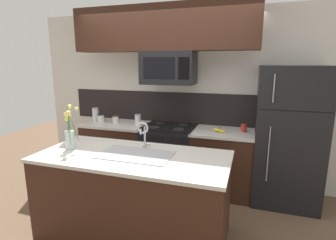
% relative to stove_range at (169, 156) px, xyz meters
% --- Properties ---
extents(ground_plane, '(10.00, 10.00, 0.00)m').
position_rel_stove_range_xyz_m(ground_plane, '(-0.00, -0.90, -0.46)').
color(ground_plane, brown).
extents(rear_partition, '(5.20, 0.10, 2.60)m').
position_rel_stove_range_xyz_m(rear_partition, '(0.30, 0.38, 0.84)').
color(rear_partition, silver).
rests_on(rear_partition, ground).
extents(splash_band, '(3.55, 0.01, 0.48)m').
position_rel_stove_range_xyz_m(splash_band, '(-0.00, 0.32, 0.69)').
color(splash_band, black).
rests_on(splash_band, rear_partition).
extents(back_counter_left, '(1.01, 0.65, 0.91)m').
position_rel_stove_range_xyz_m(back_counter_left, '(-0.87, 0.00, -0.01)').
color(back_counter_left, '#381E14').
rests_on(back_counter_left, ground).
extents(back_counter_right, '(0.85, 0.65, 0.91)m').
position_rel_stove_range_xyz_m(back_counter_right, '(0.79, 0.00, -0.01)').
color(back_counter_right, '#381E14').
rests_on(back_counter_right, ground).
extents(stove_range, '(0.76, 0.64, 0.93)m').
position_rel_stove_range_xyz_m(stove_range, '(0.00, 0.00, 0.00)').
color(stove_range, black).
rests_on(stove_range, ground).
extents(microwave, '(0.74, 0.40, 0.45)m').
position_rel_stove_range_xyz_m(microwave, '(0.00, -0.02, 1.30)').
color(microwave, black).
extents(upper_cabinet_band, '(2.57, 0.34, 0.60)m').
position_rel_stove_range_xyz_m(upper_cabinet_band, '(-0.08, -0.05, 1.83)').
color(upper_cabinet_band, '#381E14').
extents(refrigerator, '(0.81, 0.74, 1.80)m').
position_rel_stove_range_xyz_m(refrigerator, '(1.61, 0.02, 0.44)').
color(refrigerator, black).
rests_on(refrigerator, ground).
extents(storage_jar_tall, '(0.10, 0.10, 0.22)m').
position_rel_stove_range_xyz_m(storage_jar_tall, '(-1.26, 0.03, 0.56)').
color(storage_jar_tall, silver).
rests_on(storage_jar_tall, back_counter_left).
extents(storage_jar_medium, '(0.11, 0.11, 0.13)m').
position_rel_stove_range_xyz_m(storage_jar_medium, '(-1.13, -0.02, 0.51)').
color(storage_jar_medium, silver).
rests_on(storage_jar_medium, back_counter_left).
extents(storage_jar_short, '(0.10, 0.10, 0.12)m').
position_rel_stove_range_xyz_m(storage_jar_short, '(-0.87, -0.01, 0.51)').
color(storage_jar_short, silver).
rests_on(storage_jar_short, back_counter_left).
extents(storage_jar_squat, '(0.09, 0.09, 0.15)m').
position_rel_stove_range_xyz_m(storage_jar_squat, '(-0.52, 0.04, 0.52)').
color(storage_jar_squat, silver).
rests_on(storage_jar_squat, back_counter_left).
extents(banana_bunch, '(0.19, 0.12, 0.08)m').
position_rel_stove_range_xyz_m(banana_bunch, '(0.75, -0.06, 0.47)').
color(banana_bunch, yellow).
rests_on(banana_bunch, back_counter_right).
extents(coffee_tin, '(0.08, 0.08, 0.11)m').
position_rel_stove_range_xyz_m(coffee_tin, '(1.06, 0.05, 0.50)').
color(coffee_tin, '#B22D23').
rests_on(coffee_tin, back_counter_right).
extents(island_counter, '(1.98, 0.91, 0.91)m').
position_rel_stove_range_xyz_m(island_counter, '(-0.00, -1.25, -0.01)').
color(island_counter, '#381E14').
rests_on(island_counter, ground).
extents(kitchen_sink, '(0.76, 0.44, 0.16)m').
position_rel_stove_range_xyz_m(kitchen_sink, '(0.03, -1.25, 0.38)').
color(kitchen_sink, '#ADAFB5').
rests_on(kitchen_sink, island_counter).
extents(sink_faucet, '(0.14, 0.14, 0.31)m').
position_rel_stove_range_xyz_m(sink_faucet, '(0.03, -1.03, 0.65)').
color(sink_faucet, '#B7BABF').
rests_on(sink_faucet, island_counter).
extents(flower_vase, '(0.15, 0.19, 0.49)m').
position_rel_stove_range_xyz_m(flower_vase, '(-0.74, -1.27, 0.60)').
color(flower_vase, silver).
rests_on(flower_vase, island_counter).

